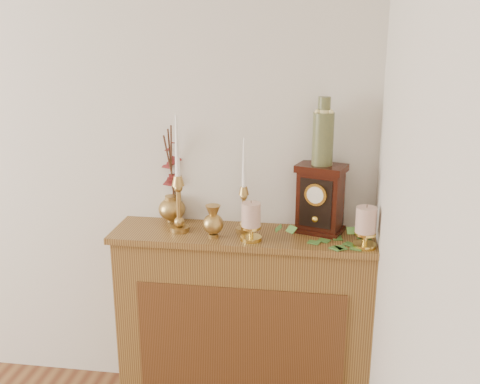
% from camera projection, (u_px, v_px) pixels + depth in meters
% --- Properties ---
extents(console_shelf, '(1.24, 0.34, 0.93)m').
position_uv_depth(console_shelf, '(244.00, 327.00, 2.74)').
color(console_shelf, olive).
rests_on(console_shelf, ground).
extents(candlestick_left, '(0.09, 0.09, 0.55)m').
position_uv_depth(candlestick_left, '(178.00, 195.00, 2.58)').
color(candlestick_left, tan).
rests_on(candlestick_left, console_shelf).
extents(candlestick_center, '(0.07, 0.07, 0.45)m').
position_uv_depth(candlestick_center, '(244.00, 202.00, 2.58)').
color(candlestick_center, tan).
rests_on(candlestick_center, console_shelf).
extents(bud_vase, '(0.09, 0.09, 0.15)m').
position_uv_depth(bud_vase, '(213.00, 222.00, 2.53)').
color(bud_vase, tan).
rests_on(bud_vase, console_shelf).
extents(ginger_jar, '(0.20, 0.21, 0.48)m').
position_uv_depth(ginger_jar, '(172.00, 176.00, 2.73)').
color(ginger_jar, tan).
rests_on(ginger_jar, console_shelf).
extents(pillar_candle_left, '(0.10, 0.10, 0.19)m').
position_uv_depth(pillar_candle_left, '(251.00, 220.00, 2.49)').
color(pillar_candle_left, gold).
rests_on(pillar_candle_left, console_shelf).
extents(pillar_candle_right, '(0.10, 0.10, 0.19)m').
position_uv_depth(pillar_candle_right, '(366.00, 225.00, 2.41)').
color(pillar_candle_right, gold).
rests_on(pillar_candle_right, console_shelf).
extents(ivy_garland, '(0.42, 0.19, 0.08)m').
position_uv_depth(ivy_garland, '(316.00, 239.00, 2.48)').
color(ivy_garland, '#3F6F2A').
rests_on(ivy_garland, console_shelf).
extents(mantel_clock, '(0.25, 0.21, 0.32)m').
position_uv_depth(mantel_clock, '(320.00, 199.00, 2.58)').
color(mantel_clock, black).
rests_on(mantel_clock, console_shelf).
extents(ceramic_vase, '(0.09, 0.09, 0.31)m').
position_uv_depth(ceramic_vase, '(323.00, 135.00, 2.49)').
color(ceramic_vase, '#1B372C').
rests_on(ceramic_vase, mantel_clock).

